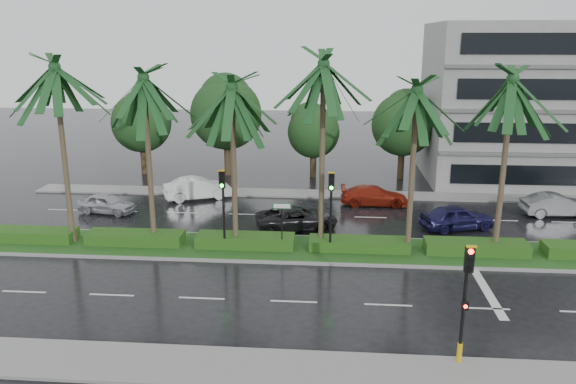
# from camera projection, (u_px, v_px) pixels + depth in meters

# --- Properties ---
(ground) EXTENTS (120.00, 120.00, 0.00)m
(ground) POSITION_uv_depth(u_px,v_px,m) (301.00, 257.00, 28.75)
(ground) COLOR black
(ground) RESTS_ON ground
(near_sidewalk) EXTENTS (40.00, 2.40, 0.12)m
(near_sidewalk) POSITION_uv_depth(u_px,v_px,m) (283.00, 370.00, 18.93)
(near_sidewalk) COLOR gray
(near_sidewalk) RESTS_ON ground
(far_sidewalk) EXTENTS (40.00, 2.00, 0.12)m
(far_sidewalk) POSITION_uv_depth(u_px,v_px,m) (310.00, 194.00, 40.26)
(far_sidewalk) COLOR gray
(far_sidewalk) RESTS_ON ground
(median) EXTENTS (36.00, 4.00, 0.15)m
(median) POSITION_uv_depth(u_px,v_px,m) (302.00, 249.00, 29.69)
(median) COLOR gray
(median) RESTS_ON ground
(hedge) EXTENTS (35.20, 1.40, 0.60)m
(hedge) POSITION_uv_depth(u_px,v_px,m) (302.00, 242.00, 29.59)
(hedge) COLOR #254F16
(hedge) RESTS_ON median
(lane_markings) EXTENTS (34.00, 13.06, 0.01)m
(lane_markings) POSITION_uv_depth(u_px,v_px,m) (360.00, 262.00, 28.10)
(lane_markings) COLOR silver
(lane_markings) RESTS_ON ground
(palm_row) EXTENTS (26.30, 4.20, 10.33)m
(palm_row) POSITION_uv_depth(u_px,v_px,m) (277.00, 91.00, 27.60)
(palm_row) COLOR #3F3124
(palm_row) RESTS_ON median
(signal_near) EXTENTS (0.34, 0.45, 4.36)m
(signal_near) POSITION_uv_depth(u_px,v_px,m) (465.00, 299.00, 18.60)
(signal_near) COLOR black
(signal_near) RESTS_ON near_sidewalk
(signal_median_left) EXTENTS (0.34, 0.42, 4.36)m
(signal_median_left) POSITION_uv_depth(u_px,v_px,m) (223.00, 198.00, 28.55)
(signal_median_left) COLOR black
(signal_median_left) RESTS_ON median
(signal_median_right) EXTENTS (0.34, 0.42, 4.36)m
(signal_median_right) POSITION_uv_depth(u_px,v_px,m) (331.00, 200.00, 28.12)
(signal_median_right) COLOR black
(signal_median_right) RESTS_ON median
(street_sign) EXTENTS (0.95, 0.09, 2.60)m
(street_sign) POSITION_uv_depth(u_px,v_px,m) (282.00, 215.00, 28.72)
(street_sign) COLOR black
(street_sign) RESTS_ON median
(bg_trees) EXTENTS (33.07, 5.70, 8.24)m
(bg_trees) POSITION_uv_depth(u_px,v_px,m) (315.00, 118.00, 44.37)
(bg_trees) COLOR #372819
(bg_trees) RESTS_ON ground
(building) EXTENTS (16.00, 10.00, 12.00)m
(building) POSITION_uv_depth(u_px,v_px,m) (535.00, 103.00, 43.15)
(building) COLOR gray
(building) RESTS_ON ground
(car_silver) EXTENTS (2.18, 3.93, 1.26)m
(car_silver) POSITION_uv_depth(u_px,v_px,m) (107.00, 203.00, 35.91)
(car_silver) COLOR #B3B5BC
(car_silver) RESTS_ON ground
(car_white) EXTENTS (3.33, 4.89, 1.53)m
(car_white) POSITION_uv_depth(u_px,v_px,m) (198.00, 188.00, 39.00)
(car_white) COLOR silver
(car_white) RESTS_ON ground
(car_darkgrey) EXTENTS (3.48, 5.23, 1.34)m
(car_darkgrey) POSITION_uv_depth(u_px,v_px,m) (296.00, 218.00, 32.82)
(car_darkgrey) COLOR black
(car_darkgrey) RESTS_ON ground
(car_red) EXTENTS (1.88, 4.50, 1.30)m
(car_red) POSITION_uv_depth(u_px,v_px,m) (374.00, 196.00, 37.64)
(car_red) COLOR maroon
(car_red) RESTS_ON ground
(car_blue) EXTENTS (2.91, 4.58, 1.45)m
(car_blue) POSITION_uv_depth(u_px,v_px,m) (457.00, 217.00, 32.81)
(car_blue) COLOR #181644
(car_blue) RESTS_ON ground
(car_grey) EXTENTS (1.86, 4.40, 1.41)m
(car_grey) POSITION_uv_depth(u_px,v_px,m) (557.00, 205.00, 35.31)
(car_grey) COLOR #585A5D
(car_grey) RESTS_ON ground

